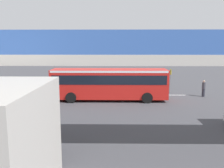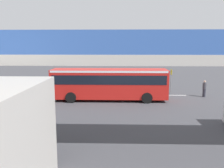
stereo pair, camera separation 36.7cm
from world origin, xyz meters
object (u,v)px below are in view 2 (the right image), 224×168
(city_bus, at_px, (109,82))
(bicycle_black, at_px, (22,106))
(pedestrian, at_px, (204,89))
(traffic_sign, at_px, (171,77))

(city_bus, distance_m, bicycle_black, 8.54)
(bicycle_black, distance_m, pedestrian, 18.46)
(city_bus, xyz_separation_m, traffic_sign, (-6.96, -3.59, 0.01))
(bicycle_black, height_order, traffic_sign, traffic_sign)
(city_bus, xyz_separation_m, bicycle_black, (7.27, 4.22, -1.51))
(city_bus, height_order, traffic_sign, city_bus)
(city_bus, relative_size, traffic_sign, 4.12)
(city_bus, relative_size, bicycle_black, 6.52)
(city_bus, bearing_deg, pedestrian, -169.99)
(bicycle_black, relative_size, traffic_sign, 0.63)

